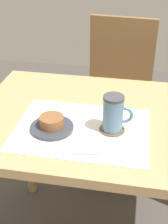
{
  "coord_description": "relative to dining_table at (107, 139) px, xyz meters",
  "views": [
    {
      "loc": [
        0.09,
        -0.99,
        1.38
      ],
      "look_at": [
        -0.08,
        -0.06,
        0.8
      ],
      "focal_mm": 50.0,
      "sensor_mm": 36.0,
      "label": 1
    }
  ],
  "objects": [
    {
      "name": "dining_table",
      "position": [
        0.0,
        0.0,
        0.0
      ],
      "size": [
        1.02,
        0.69,
        0.75
      ],
      "color": "tan",
      "rests_on": "ground_plane"
    },
    {
      "name": "wooden_chair",
      "position": [
        -0.02,
        0.67,
        -0.15
      ],
      "size": [
        0.46,
        0.46,
        0.92
      ],
      "rotation": [
        0.0,
        0.0,
        3.05
      ],
      "color": "brown",
      "rests_on": "ground_plane"
    },
    {
      "name": "placemat",
      "position": [
        -0.08,
        -0.1,
        0.1
      ],
      "size": [
        0.47,
        0.35,
        0.0
      ],
      "primitive_type": "cube",
      "color": "silver",
      "rests_on": "dining_table"
    },
    {
      "name": "pastry_plate",
      "position": [
        -0.18,
        -0.12,
        0.11
      ],
      "size": [
        0.15,
        0.15,
        0.01
      ],
      "primitive_type": "cylinder",
      "color": "#333842",
      "rests_on": "placemat"
    },
    {
      "name": "pastry",
      "position": [
        -0.18,
        -0.12,
        0.14
      ],
      "size": [
        0.08,
        0.08,
        0.04
      ],
      "primitive_type": "cylinder",
      "color": "brown",
      "rests_on": "pastry_plate"
    },
    {
      "name": "coffee_coaster",
      "position": [
        0.03,
        -0.09,
        0.11
      ],
      "size": [
        0.09,
        0.09,
        0.0
      ],
      "primitive_type": "cylinder",
      "color": "brown",
      "rests_on": "placemat"
    },
    {
      "name": "coffee_mug",
      "position": [
        0.03,
        -0.09,
        0.17
      ],
      "size": [
        0.1,
        0.07,
        0.13
      ],
      "color": "slate",
      "rests_on": "coffee_coaster"
    },
    {
      "name": "teaspoon",
      "position": [
        -0.04,
        -0.24,
        0.11
      ],
      "size": [
        0.13,
        0.03,
        0.01
      ],
      "primitive_type": "cylinder",
      "rotation": [
        0.0,
        1.57,
        0.14
      ],
      "color": "silver",
      "rests_on": "placemat"
    }
  ]
}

